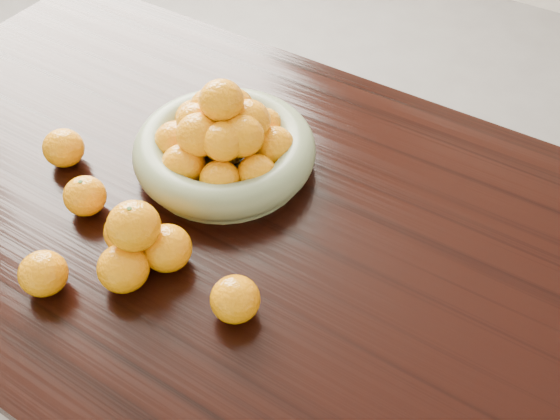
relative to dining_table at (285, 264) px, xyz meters
The scene contains 8 objects.
ground 0.66m from the dining_table, ahead, with size 5.00×5.00×0.00m, color #5F5C5A.
dining_table is the anchor object (origin of this frame).
fruit_bowl 0.26m from the dining_table, 155.49° to the left, with size 0.36×0.36×0.19m.
orange_pyramid 0.29m from the dining_table, 132.11° to the right, with size 0.16×0.16×0.14m.
loose_orange_0 0.39m from the dining_table, 156.99° to the right, with size 0.08×0.08×0.07m, color #FFA007.
loose_orange_1 0.43m from the dining_table, 131.27° to the right, with size 0.08×0.08×0.07m, color #FFA007.
loose_orange_2 0.23m from the dining_table, 83.39° to the right, with size 0.08×0.08×0.07m, color #FFA007.
loose_orange_3 0.49m from the dining_table, behind, with size 0.08×0.08×0.07m, color #FFA007.
Camera 1 is at (0.38, -0.63, 1.60)m, focal length 40.00 mm.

